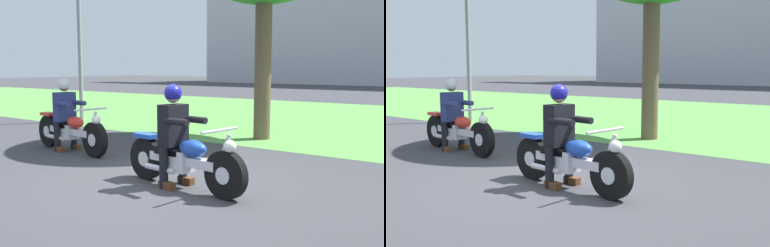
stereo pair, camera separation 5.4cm
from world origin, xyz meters
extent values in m
plane|color=#38383D|center=(0.00, 0.00, 0.00)|extent=(120.00, 120.00, 0.00)
cube|color=#549342|center=(0.00, 9.11, 0.00)|extent=(60.00, 12.00, 0.01)
cylinder|color=black|center=(1.23, -0.19, 0.30)|extent=(0.61, 0.18, 0.60)
cylinder|color=silver|center=(1.23, -0.19, 0.30)|extent=(0.23, 0.16, 0.21)
cylinder|color=black|center=(-0.23, -0.03, 0.30)|extent=(0.61, 0.18, 0.60)
cylinder|color=silver|center=(-0.23, -0.03, 0.30)|extent=(0.23, 0.16, 0.21)
cube|color=silver|center=(0.50, -0.11, 0.38)|extent=(1.18, 0.27, 0.12)
cube|color=silver|center=(0.45, -0.10, 0.36)|extent=(0.34, 0.27, 0.28)
ellipsoid|color=#1E47B2|center=(0.68, -0.13, 0.56)|extent=(0.46, 0.29, 0.22)
cube|color=black|center=(0.28, -0.09, 0.48)|extent=(0.46, 0.29, 0.10)
cube|color=#1E47B2|center=(-0.23, -0.03, 0.63)|extent=(0.38, 0.24, 0.06)
cylinder|color=silver|center=(1.18, -0.18, 0.55)|extent=(0.26, 0.08, 0.53)
cylinder|color=silver|center=(1.13, -0.18, 0.84)|extent=(0.11, 0.66, 0.04)
sphere|color=white|center=(1.29, -0.20, 0.66)|extent=(0.16, 0.16, 0.16)
cylinder|color=silver|center=(0.19, -0.22, 0.24)|extent=(0.56, 0.14, 0.08)
cylinder|color=black|center=(0.34, 0.09, 0.28)|extent=(0.12, 0.12, 0.55)
cube|color=#593319|center=(0.40, 0.08, 0.05)|extent=(0.25, 0.13, 0.10)
cylinder|color=black|center=(0.30, -0.27, 0.28)|extent=(0.12, 0.12, 0.55)
cube|color=#593319|center=(0.36, -0.28, 0.05)|extent=(0.25, 0.13, 0.10)
cube|color=black|center=(0.32, -0.09, 0.83)|extent=(0.26, 0.40, 0.56)
cylinder|color=black|center=(0.56, 0.05, 0.91)|extent=(0.43, 0.13, 0.09)
cylinder|color=black|center=(0.52, -0.28, 0.91)|extent=(0.43, 0.13, 0.09)
sphere|color=#D8A884|center=(0.32, -0.09, 1.23)|extent=(0.20, 0.20, 0.20)
sphere|color=navy|center=(0.32, -0.09, 1.26)|extent=(0.24, 0.24, 0.24)
cylinder|color=black|center=(-2.05, 0.55, 0.32)|extent=(0.64, 0.19, 0.63)
cylinder|color=silver|center=(-2.05, 0.55, 0.32)|extent=(0.24, 0.16, 0.22)
cylinder|color=black|center=(-3.65, 0.73, 0.32)|extent=(0.64, 0.19, 0.63)
cylinder|color=silver|center=(-3.65, 0.73, 0.32)|extent=(0.24, 0.16, 0.22)
cube|color=silver|center=(-2.85, 0.64, 0.40)|extent=(1.30, 0.28, 0.12)
cube|color=silver|center=(-2.90, 0.65, 0.38)|extent=(0.34, 0.27, 0.28)
ellipsoid|color=red|center=(-2.67, 0.62, 0.58)|extent=(0.46, 0.29, 0.22)
cube|color=black|center=(-3.07, 0.66, 0.50)|extent=(0.46, 0.29, 0.10)
cube|color=red|center=(-3.65, 0.73, 0.66)|extent=(0.38, 0.24, 0.06)
cylinder|color=silver|center=(-2.10, 0.56, 0.57)|extent=(0.26, 0.08, 0.53)
cylinder|color=silver|center=(-2.15, 0.56, 0.86)|extent=(0.11, 0.66, 0.04)
sphere|color=white|center=(-1.99, 0.55, 0.68)|extent=(0.16, 0.16, 0.16)
cylinder|color=silver|center=(-3.16, 0.53, 0.26)|extent=(0.56, 0.14, 0.08)
cylinder|color=black|center=(-3.01, 0.84, 0.28)|extent=(0.12, 0.12, 0.57)
cube|color=#593319|center=(-2.95, 0.83, 0.05)|extent=(0.25, 0.13, 0.10)
cylinder|color=black|center=(-3.05, 0.48, 0.28)|extent=(0.12, 0.12, 0.57)
cube|color=#593319|center=(-2.99, 0.47, 0.05)|extent=(0.25, 0.13, 0.10)
cube|color=navy|center=(-3.03, 0.66, 0.85)|extent=(0.26, 0.40, 0.56)
cylinder|color=navy|center=(-2.79, 0.81, 0.93)|extent=(0.43, 0.13, 0.09)
cylinder|color=navy|center=(-2.83, 0.47, 0.93)|extent=(0.43, 0.13, 0.09)
sphere|color=#996B4C|center=(-3.03, 0.66, 1.25)|extent=(0.20, 0.20, 0.20)
sphere|color=silver|center=(-3.03, 0.66, 1.28)|extent=(0.24, 0.24, 0.24)
cylinder|color=brown|center=(-0.70, 4.23, 1.58)|extent=(0.37, 0.37, 3.17)
cylinder|color=gray|center=(-6.47, 3.82, 2.86)|extent=(0.12, 0.12, 5.72)
camera|label=1|loc=(4.14, -4.66, 1.60)|focal=41.97mm
camera|label=2|loc=(4.19, -4.63, 1.60)|focal=41.97mm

